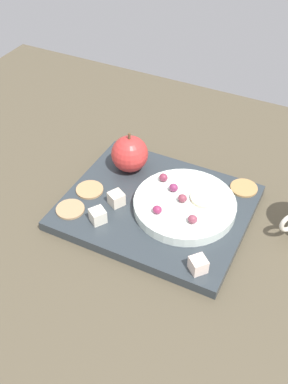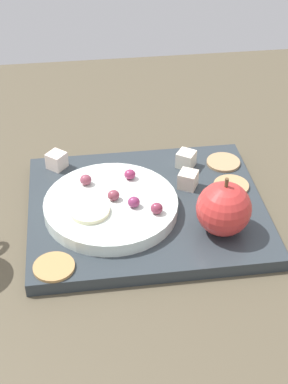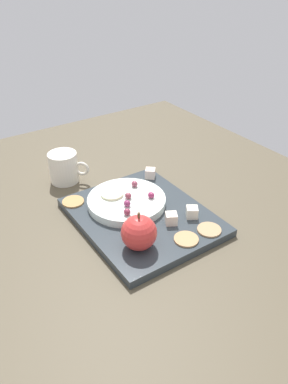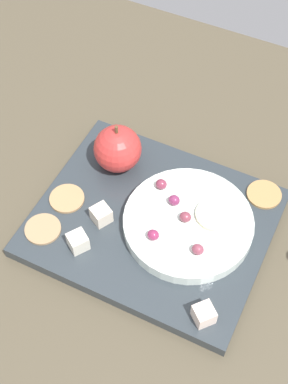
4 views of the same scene
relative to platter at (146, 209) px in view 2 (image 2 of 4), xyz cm
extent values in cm
cube|color=brown|center=(2.06, 3.32, -2.59)|extent=(131.21, 101.58, 3.31)
cube|color=#2F373C|center=(0.00, 0.00, 0.00)|extent=(33.10, 27.51, 1.88)
cylinder|color=white|center=(-5.07, -0.99, 1.88)|extent=(18.51, 18.51, 1.88)
sphere|color=red|center=(9.20, -6.89, 4.58)|extent=(7.28, 7.28, 7.28)
cylinder|color=brown|center=(9.20, -6.89, 8.82)|extent=(0.50, 0.50, 1.20)
cube|color=#F9E0CF|center=(-12.36, 10.93, 2.19)|extent=(3.53, 3.53, 2.50)
cube|color=#F1E1CA|center=(6.61, 2.90, 2.19)|extent=(3.40, 3.40, 2.50)
cube|color=silver|center=(7.36, 8.63, 2.19)|extent=(3.48, 3.48, 2.50)
cylinder|color=tan|center=(12.95, 2.43, 1.14)|extent=(5.19, 5.19, 0.40)
cylinder|color=tan|center=(13.29, 8.53, 1.14)|extent=(5.19, 5.19, 0.40)
cylinder|color=#B0854E|center=(-13.04, -11.13, 1.14)|extent=(5.19, 5.19, 0.40)
ellipsoid|color=brown|center=(-4.63, -0.76, 3.56)|extent=(1.66, 1.49, 1.49)
ellipsoid|color=#8B3E50|center=(-8.22, 2.87, 3.59)|extent=(1.66, 1.49, 1.54)
ellipsoid|color=#833047|center=(0.78, -4.42, 3.60)|extent=(1.66, 1.49, 1.56)
ellipsoid|color=#902B53|center=(-1.86, 3.85, 3.55)|extent=(1.66, 1.49, 1.47)
ellipsoid|color=#822D57|center=(-2.06, -2.66, 3.58)|extent=(1.66, 1.49, 1.53)
cylinder|color=beige|center=(-8.06, -3.13, 3.12)|extent=(5.38, 5.38, 0.60)
camera|label=1|loc=(-25.32, 55.86, 58.92)|focal=42.98mm
camera|label=2|loc=(-8.72, -62.44, 50.84)|focal=53.21mm
camera|label=3|loc=(57.79, -38.56, 51.45)|focal=34.98mm
camera|label=4|loc=(-18.24, 40.23, 68.21)|focal=52.06mm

